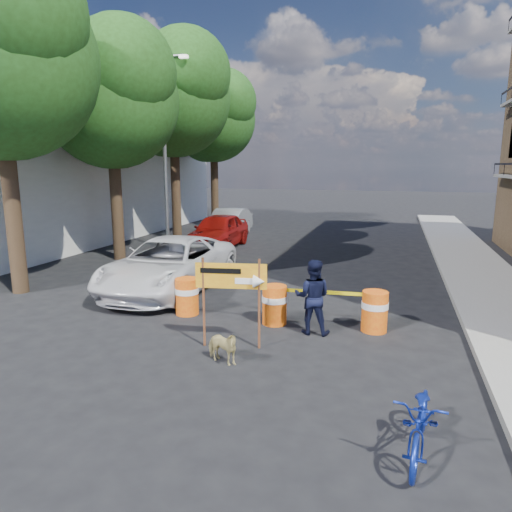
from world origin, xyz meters
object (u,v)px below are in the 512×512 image
Objects in this scene: barrel_mid_right at (274,304)px; pedestrian at (312,297)px; suv_white at (170,264)px; barrel_far_left at (128,289)px; bicycle at (424,391)px; barrel_mid_left at (187,296)px; sedan_red at (218,231)px; sedan_silver at (229,222)px; barrel_far_right at (375,311)px; dog at (222,347)px; detour_sign at (240,283)px.

pedestrian is (0.93, -0.34, 0.35)m from barrel_mid_right.
barrel_far_left is at bearing -99.06° from suv_white.
barrel_mid_right is 0.52× the size of bicycle.
barrel_mid_right is 0.17× the size of suv_white.
barrel_mid_left is 0.17× the size of suv_white.
barrel_far_left is 0.20× the size of sedan_red.
pedestrian reaches higher than sedan_silver.
barrel_far_right is 0.17× the size of suv_white.
dog is at bearing -53.19° from suv_white.
barrel_far_right is at bearing -51.77° from sedan_red.
barrel_mid_left is at bearing -53.21° from suv_white.
suv_white is (-3.68, 1.96, 0.29)m from barrel_mid_right.
barrel_mid_right is 0.55× the size of pedestrian.
bicycle reaches higher than sedan_silver.
sedan_red reaches higher than dog.
pedestrian reaches higher than barrel_far_right.
barrel_far_left is at bearing 177.69° from barrel_mid_right.
barrel_mid_right is at bearing -1.21° from barrel_mid_left.
barrel_far_right is at bearing -161.47° from pedestrian.
sedan_silver reaches higher than barrel_mid_left.
barrel_mid_left is at bearing -74.31° from sedan_red.
pedestrian is 14.33m from sedan_silver.
barrel_mid_right reaches higher than dog.
barrel_mid_left is 12.80m from sedan_silver.
barrel_mid_right is 0.20× the size of sedan_red.
bicycle is (0.76, -4.35, 0.39)m from barrel_far_right.
sedan_red is (-0.92, 8.68, 0.28)m from barrel_far_left.
sedan_silver is at bearing 101.52° from detour_sign.
sedan_silver is at bearing -65.55° from pedestrian.
barrel_mid_left is at bearing 130.61° from detour_sign.
pedestrian is (3.15, -0.39, 0.35)m from barrel_mid_left.
detour_sign is at bearing 13.07° from dog.
barrel_mid_left is 2.42m from suv_white.
barrel_mid_left is (1.73, -0.11, 0.00)m from barrel_far_left.
suv_white is (-4.61, 2.30, -0.06)m from pedestrian.
suv_white is (-5.90, 1.79, 0.29)m from barrel_far_right.
barrel_mid_left is 3.04m from dog.
bicycle reaches higher than suv_white.
barrel_mid_right is at bearing -175.63° from barrel_far_right.
detour_sign is at bearing -25.18° from barrel_far_left.
suv_white is at bearing 127.22° from barrel_mid_left.
barrel_far_right is at bearing -17.30° from suv_white.
pedestrian is 2.15× the size of dog.
barrel_far_left is at bearing 176.28° from barrel_mid_left.
suv_white is at bearing 81.37° from barrel_far_left.
sedan_red is (-4.57, 10.39, -0.58)m from detour_sign.
detour_sign is 1.11× the size of pedestrian.
dog is (-0.08, -0.82, -1.01)m from detour_sign.
pedestrian is 0.30× the size of suv_white.
barrel_far_left is 0.49× the size of detour_sign.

